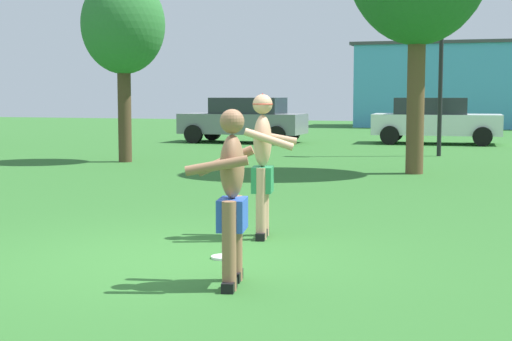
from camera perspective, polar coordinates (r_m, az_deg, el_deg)
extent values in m
plane|color=#2D6628|center=(8.27, -6.46, -6.60)|extent=(80.00, 80.00, 0.00)
cube|color=black|center=(9.64, 0.57, -4.52)|extent=(0.16, 0.28, 0.09)
cylinder|color=tan|center=(9.58, 0.58, -2.23)|extent=(0.13, 0.13, 0.87)
cube|color=black|center=(9.37, 0.38, -4.82)|extent=(0.16, 0.28, 0.09)
cylinder|color=tan|center=(9.30, 0.38, -2.46)|extent=(0.13, 0.13, 0.87)
cube|color=#28844C|center=(9.40, 0.48, -0.67)|extent=(0.30, 0.39, 0.31)
ellipsoid|color=tan|center=(9.36, 0.48, 2.20)|extent=(0.28, 0.37, 0.63)
cylinder|color=tan|center=(9.57, 1.23, 2.47)|extent=(0.61, 0.21, 0.19)
cylinder|color=tan|center=(9.13, 0.94, 2.30)|extent=(0.59, 0.29, 0.27)
sphere|color=tan|center=(9.35, 0.49, 4.90)|extent=(0.24, 0.24, 0.24)
cone|color=red|center=(9.35, 0.49, 5.30)|extent=(0.29, 0.29, 0.13)
cube|color=black|center=(7.01, -1.98, -8.46)|extent=(0.16, 0.28, 0.09)
cylinder|color=#936647|center=(6.93, -1.99, -5.59)|extent=(0.13, 0.13, 0.81)
cube|color=black|center=(7.37, -1.51, -7.74)|extent=(0.16, 0.28, 0.09)
cylinder|color=#936647|center=(7.30, -1.52, -5.01)|extent=(0.13, 0.13, 0.81)
cube|color=blue|center=(7.07, -1.75, -3.24)|extent=(0.30, 0.41, 0.29)
ellipsoid|color=#936647|center=(7.01, -1.76, 0.29)|extent=(0.28, 0.39, 0.58)
cylinder|color=#936647|center=(6.79, -2.91, 0.36)|extent=(0.56, 0.25, 0.19)
cylinder|color=#936647|center=(7.26, -2.26, 0.71)|extent=(0.55, 0.21, 0.30)
sphere|color=#936647|center=(6.99, -1.77, 3.63)|extent=(0.22, 0.22, 0.22)
cylinder|color=white|center=(8.34, -2.41, -6.38)|extent=(0.26, 0.26, 0.03)
cube|color=white|center=(27.34, 13.13, 3.33)|extent=(4.38, 2.01, 0.70)
cube|color=#282D33|center=(27.33, 12.74, 4.66)|extent=(2.48, 1.70, 0.56)
cylinder|color=black|center=(28.25, 16.23, 2.61)|extent=(0.65, 0.25, 0.64)
cylinder|color=black|center=(26.46, 16.31, 2.41)|extent=(0.65, 0.25, 0.64)
cylinder|color=black|center=(28.34, 10.13, 2.76)|extent=(0.65, 0.25, 0.64)
cylinder|color=black|center=(26.55, 9.80, 2.57)|extent=(0.65, 0.25, 0.64)
cube|color=slate|center=(27.31, -0.97, 3.47)|extent=(4.31, 1.83, 0.70)
cube|color=#282D33|center=(27.23, -0.58, 4.79)|extent=(2.42, 1.60, 0.56)
cylinder|color=black|center=(27.03, -4.62, 2.69)|extent=(0.64, 0.22, 0.64)
cylinder|color=black|center=(28.69, -3.23, 2.88)|extent=(0.64, 0.22, 0.64)
cylinder|color=black|center=(26.02, 1.52, 2.59)|extent=(0.64, 0.22, 0.64)
cylinder|color=black|center=(27.74, 2.58, 2.78)|extent=(0.64, 0.22, 0.64)
cylinder|color=black|center=(22.09, 13.47, 8.79)|extent=(0.12, 0.12, 5.98)
cube|color=#4C9ED1|center=(40.77, 15.38, 5.97)|extent=(10.97, 4.32, 4.10)
cube|color=#3F3F44|center=(40.84, 15.46, 8.96)|extent=(11.41, 4.49, 0.16)
cylinder|color=brown|center=(17.16, 11.66, 5.39)|extent=(0.38, 0.38, 3.37)
cylinder|color=#4C3823|center=(19.96, -9.64, 4.34)|extent=(0.34, 0.34, 2.59)
ellipsoid|color=#2D7033|center=(20.02, -9.75, 10.54)|extent=(2.10, 2.10, 2.47)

